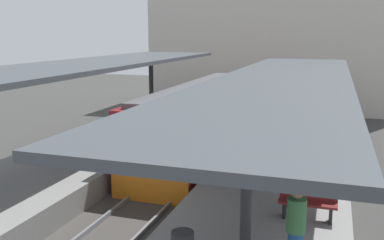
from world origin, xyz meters
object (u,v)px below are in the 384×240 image
(passenger_near_bench, at_px, (275,114))
(passenger_far_end, at_px, (320,140))
(commuter_train, at_px, (205,120))
(passenger_mid_platform, at_px, (296,230))
(platform_bench, at_px, (308,201))
(platform_sign, at_px, (266,135))

(passenger_near_bench, distance_m, passenger_far_end, 4.77)
(commuter_train, height_order, passenger_mid_platform, commuter_train)
(platform_bench, relative_size, passenger_far_end, 0.88)
(platform_bench, relative_size, passenger_mid_platform, 0.80)
(platform_bench, xyz_separation_m, passenger_far_end, (0.09, 5.00, 0.36))
(platform_bench, bearing_deg, passenger_near_bench, 102.61)
(platform_bench, height_order, passenger_far_end, passenger_far_end)
(passenger_far_end, bearing_deg, passenger_near_bench, 116.89)
(platform_bench, xyz_separation_m, platform_sign, (-1.34, 1.76, 1.16))
(passenger_near_bench, height_order, passenger_mid_platform, passenger_mid_platform)
(commuter_train, relative_size, passenger_near_bench, 7.29)
(commuter_train, xyz_separation_m, passenger_far_end, (5.02, -2.65, 0.10))
(passenger_far_end, bearing_deg, passenger_mid_platform, -91.21)
(passenger_near_bench, bearing_deg, passenger_mid_platform, -80.54)
(platform_sign, distance_m, passenger_far_end, 3.63)
(passenger_near_bench, distance_m, passenger_mid_platform, 12.13)
(platform_bench, height_order, passenger_near_bench, passenger_near_bench)
(passenger_near_bench, relative_size, passenger_far_end, 1.06)
(platform_sign, bearing_deg, commuter_train, 121.37)
(passenger_mid_platform, bearing_deg, commuter_train, 115.11)
(passenger_mid_platform, bearing_deg, platform_sign, 105.76)
(platform_sign, xyz_separation_m, passenger_near_bench, (-0.73, 7.50, -0.75))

